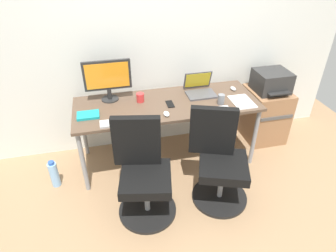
% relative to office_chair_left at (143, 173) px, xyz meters
% --- Properties ---
extents(ground_plane, '(5.28, 5.28, 0.00)m').
position_rel_office_chair_left_xyz_m(ground_plane, '(0.37, 0.67, -0.42)').
color(ground_plane, '#9E7A56').
extents(back_wall, '(4.40, 0.04, 2.60)m').
position_rel_office_chair_left_xyz_m(back_wall, '(0.37, 1.10, 0.88)').
color(back_wall, silver).
rests_on(back_wall, ground).
extents(desk, '(1.91, 0.71, 0.73)m').
position_rel_office_chair_left_xyz_m(desk, '(0.37, 0.67, 0.25)').
color(desk, brown).
rests_on(desk, ground).
extents(office_chair_left, '(0.54, 0.54, 0.94)m').
position_rel_office_chair_left_xyz_m(office_chair_left, '(0.00, 0.00, 0.00)').
color(office_chair_left, black).
rests_on(office_chair_left, ground).
extents(office_chair_right, '(0.56, 0.56, 0.94)m').
position_rel_office_chair_left_xyz_m(office_chair_right, '(0.71, -0.00, 0.00)').
color(office_chair_right, black).
rests_on(office_chair_right, ground).
extents(side_cabinet, '(0.45, 0.51, 0.65)m').
position_rel_office_chair_left_xyz_m(side_cabinet, '(1.65, 0.82, -0.10)').
color(side_cabinet, '#996B47').
rests_on(side_cabinet, ground).
extents(printer, '(0.38, 0.40, 0.24)m').
position_rel_office_chair_left_xyz_m(printer, '(1.65, 0.81, 0.35)').
color(printer, '#2D2D2D').
rests_on(printer, side_cabinet).
extents(water_bottle_on_floor, '(0.09, 0.09, 0.31)m').
position_rel_office_chair_left_xyz_m(water_bottle_on_floor, '(-0.85, 0.50, -0.28)').
color(water_bottle_on_floor, '#8CBFF2').
rests_on(water_bottle_on_floor, ground).
extents(desktop_monitor, '(0.48, 0.18, 0.43)m').
position_rel_office_chair_left_xyz_m(desktop_monitor, '(-0.19, 0.88, 0.56)').
color(desktop_monitor, '#262626').
rests_on(desktop_monitor, desk).
extents(open_laptop, '(0.31, 0.28, 0.22)m').
position_rel_office_chair_left_xyz_m(open_laptop, '(0.78, 0.81, 0.36)').
color(open_laptop, '#4C4C51').
rests_on(open_laptop, desk).
extents(keyboard_by_monitor, '(0.34, 0.12, 0.02)m').
position_rel_office_chair_left_xyz_m(keyboard_by_monitor, '(-0.15, 0.39, 0.31)').
color(keyboard_by_monitor, '#B7B7B7').
rests_on(keyboard_by_monitor, desk).
extents(keyboard_by_laptop, '(0.34, 0.12, 0.02)m').
position_rel_office_chair_left_xyz_m(keyboard_by_laptop, '(0.78, 0.39, 0.31)').
color(keyboard_by_laptop, '#B7B7B7').
rests_on(keyboard_by_laptop, desk).
extents(mouse_by_monitor, '(0.06, 0.10, 0.03)m').
position_rel_office_chair_left_xyz_m(mouse_by_monitor, '(1.17, 0.79, 0.32)').
color(mouse_by_monitor, '#B7B7B7').
rests_on(mouse_by_monitor, desk).
extents(mouse_by_laptop, '(0.06, 0.10, 0.03)m').
position_rel_office_chair_left_xyz_m(mouse_by_laptop, '(0.31, 0.43, 0.32)').
color(mouse_by_laptop, silver).
rests_on(mouse_by_laptop, desk).
extents(coffee_mug, '(0.08, 0.08, 0.09)m').
position_rel_office_chair_left_xyz_m(coffee_mug, '(0.11, 0.76, 0.35)').
color(coffee_mug, red).
rests_on(coffee_mug, desk).
extents(pen_cup, '(0.07, 0.07, 0.10)m').
position_rel_office_chair_left_xyz_m(pen_cup, '(0.91, 0.52, 0.36)').
color(pen_cup, slate).
rests_on(pen_cup, desk).
extents(phone_near_laptop, '(0.07, 0.14, 0.01)m').
position_rel_office_chair_left_xyz_m(phone_near_laptop, '(0.40, 0.63, 0.31)').
color(phone_near_laptop, black).
rests_on(phone_near_laptop, desk).
extents(notebook, '(0.21, 0.15, 0.03)m').
position_rel_office_chair_left_xyz_m(notebook, '(-0.42, 0.59, 0.32)').
color(notebook, teal).
rests_on(notebook, desk).
extents(paper_pile, '(0.21, 0.30, 0.01)m').
position_rel_office_chair_left_xyz_m(paper_pile, '(1.14, 0.50, 0.31)').
color(paper_pile, white).
rests_on(paper_pile, desk).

